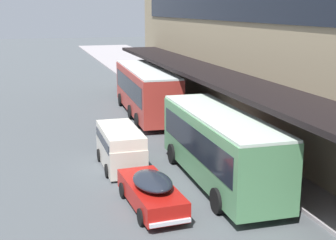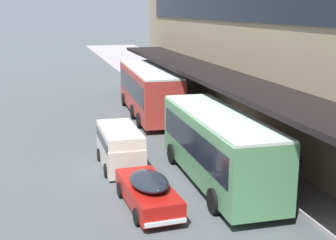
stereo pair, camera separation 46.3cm
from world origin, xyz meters
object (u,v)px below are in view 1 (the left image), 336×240
object	(u,v)px
transit_bus_kerbside_front	(219,144)
sedan_trailing_near	(151,191)
transit_bus_kerbside_rear	(146,89)
vw_van	(120,145)
pedestrian_at_kerb	(298,173)

from	to	relation	value
transit_bus_kerbside_front	sedan_trailing_near	size ratio (longest dim) A/B	2.04
transit_bus_kerbside_front	transit_bus_kerbside_rear	xyz separation A→B (m)	(0.14, 14.17, 0.13)
sedan_trailing_near	vw_van	xyz separation A→B (m)	(-0.23, 5.26, 0.37)
sedan_trailing_near	pedestrian_at_kerb	size ratio (longest dim) A/B	2.51
sedan_trailing_near	vw_van	world-z (taller)	vw_van
transit_bus_kerbside_front	sedan_trailing_near	world-z (taller)	transit_bus_kerbside_front
transit_bus_kerbside_front	transit_bus_kerbside_rear	size ratio (longest dim) A/B	0.83
sedan_trailing_near	pedestrian_at_kerb	world-z (taller)	pedestrian_at_kerb
transit_bus_kerbside_front	sedan_trailing_near	xyz separation A→B (m)	(-3.56, -1.78, -1.12)
vw_van	sedan_trailing_near	bearing A→B (deg)	-87.50
vw_van	pedestrian_at_kerb	size ratio (longest dim) A/B	2.45
transit_bus_kerbside_rear	transit_bus_kerbside_front	bearing A→B (deg)	-90.56
transit_bus_kerbside_rear	vw_van	size ratio (longest dim) A/B	2.52
transit_bus_kerbside_front	vw_van	world-z (taller)	transit_bus_kerbside_front
transit_bus_kerbside_front	sedan_trailing_near	bearing A→B (deg)	-153.47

